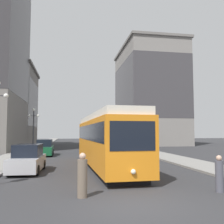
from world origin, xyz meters
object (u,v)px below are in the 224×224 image
parked_car_left_near (45,148)px  pedestrian_crossing_near (82,177)px  lamp_post_left_far (34,123)px  parked_car_left_mid (28,159)px  transit_bus (115,137)px  pedestrian_crossing_far (219,175)px  streetcar (105,139)px

parked_car_left_near → pedestrian_crossing_near: (3.18, -19.71, -0.02)m
pedestrian_crossing_near → lamp_post_left_far: (-5.08, 24.57, 3.02)m
parked_car_left_mid → pedestrian_crossing_near: bearing=-63.9°
transit_bus → parked_car_left_near: 10.53m
parked_car_left_mid → pedestrian_crossing_far: parked_car_left_mid is taller
parked_car_left_mid → lamp_post_left_far: lamp_post_left_far is taller
parked_car_left_mid → transit_bus: bearing=65.1°
streetcar → pedestrian_crossing_far: 9.58m
pedestrian_crossing_near → lamp_post_left_far: lamp_post_left_far is taller
parked_car_left_near → pedestrian_crossing_far: parked_car_left_near is taller
parked_car_left_near → streetcar: bearing=-65.3°
streetcar → transit_bus: (3.79, 16.33, -0.15)m
pedestrian_crossing_near → parked_car_left_mid: bearing=-138.6°
streetcar → pedestrian_crossing_far: bearing=-68.1°
pedestrian_crossing_far → lamp_post_left_far: size_ratio=0.28×
parked_car_left_near → lamp_post_left_far: size_ratio=0.88×
parked_car_left_mid → lamp_post_left_far: bearing=98.6°
streetcar → pedestrian_crossing_far: (3.86, -8.67, -1.35)m
pedestrian_crossing_near → streetcar: bearing=-176.3°
pedestrian_crossing_far → lamp_post_left_far: bearing=172.4°
transit_bus → pedestrian_crossing_near: size_ratio=6.88×
transit_bus → lamp_post_left_far: 11.16m
transit_bus → pedestrian_crossing_far: size_ratio=7.64×
parked_car_left_near → pedestrian_crossing_near: size_ratio=2.80×
parked_car_left_near → pedestrian_crossing_far: 21.81m
pedestrian_crossing_far → pedestrian_crossing_near: bearing=-122.6°
parked_car_left_near → parked_car_left_mid: same height
streetcar → parked_car_left_mid: streetcar is taller
streetcar → parked_car_left_near: size_ratio=3.03×
parked_car_left_near → parked_car_left_mid: bearing=-90.8°
transit_bus → lamp_post_left_far: (-10.99, -0.34, 1.90)m
streetcar → parked_car_left_mid: bearing=-167.7°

